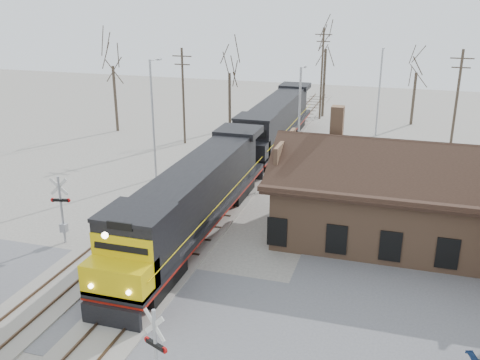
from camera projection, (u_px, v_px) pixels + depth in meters
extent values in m
plane|color=#A7A297|center=(131.00, 307.00, 26.39)|extent=(140.00, 140.00, 0.00)
cube|color=#5A5A5E|center=(131.00, 307.00, 26.38)|extent=(60.00, 9.00, 0.03)
cube|color=#A7A297|center=(227.00, 200.00, 39.90)|extent=(3.40, 90.00, 0.12)
cube|color=#473323|center=(217.00, 197.00, 40.06)|extent=(0.08, 90.00, 0.14)
cube|color=#473323|center=(236.00, 199.00, 39.66)|extent=(0.08, 90.00, 0.14)
cube|color=#A7A297|center=(171.00, 193.00, 41.13)|extent=(3.40, 90.00, 0.12)
cube|color=#473323|center=(163.00, 191.00, 41.30)|extent=(0.08, 90.00, 0.14)
cube|color=#473323|center=(180.00, 193.00, 40.90)|extent=(0.08, 90.00, 0.14)
cube|color=#886146|center=(394.00, 208.00, 33.24)|extent=(14.00, 8.00, 4.00)
cube|color=black|center=(397.00, 176.00, 32.54)|extent=(15.20, 9.20, 0.30)
cube|color=black|center=(398.00, 172.00, 30.13)|extent=(15.00, 4.71, 2.66)
cube|color=black|center=(400.00, 151.00, 34.28)|extent=(15.00, 4.71, 2.66)
cube|color=#886146|center=(337.00, 123.00, 34.10)|extent=(0.80, 0.80, 2.20)
cube|color=black|center=(149.00, 277.00, 28.02)|extent=(2.67, 4.27, 1.07)
cube|color=black|center=(230.00, 189.00, 40.54)|extent=(2.67, 4.27, 1.07)
cube|color=black|center=(197.00, 213.00, 34.00)|extent=(3.20, 21.36, 0.37)
cube|color=maroon|center=(197.00, 216.00, 34.07)|extent=(3.22, 21.36, 0.13)
cube|color=black|center=(203.00, 182.00, 34.65)|extent=(2.78, 15.49, 2.99)
cube|color=black|center=(137.00, 242.00, 26.32)|extent=(3.20, 2.99, 2.99)
cube|color=#DBBC0B|center=(120.00, 275.00, 24.98)|extent=(3.20, 1.92, 1.50)
cube|color=black|center=(111.00, 317.00, 24.56)|extent=(2.99, 0.25, 1.07)
cylinder|color=#FFF2CC|center=(105.00, 235.00, 23.26)|extent=(0.30, 0.10, 0.30)
cube|color=black|center=(258.00, 159.00, 47.74)|extent=(2.67, 4.27, 1.07)
cube|color=black|center=(290.00, 124.00, 60.26)|extent=(2.67, 4.27, 1.07)
cube|color=black|center=(276.00, 132.00, 53.72)|extent=(3.20, 21.36, 0.37)
cube|color=maroon|center=(276.00, 134.00, 53.79)|extent=(3.22, 21.36, 0.13)
cube|color=black|center=(279.00, 113.00, 54.37)|extent=(2.78, 15.49, 2.99)
cube|color=black|center=(255.00, 135.00, 46.04)|extent=(3.20, 2.99, 2.99)
cube|color=black|center=(249.00, 150.00, 44.70)|extent=(3.20, 1.92, 1.50)
cube|color=black|center=(246.00, 172.00, 44.28)|extent=(2.99, 0.25, 1.07)
cylinder|color=#A5A8AD|center=(157.00, 359.00, 19.44)|extent=(0.15, 0.15, 4.18)
cube|color=silver|center=(154.00, 325.00, 18.95)|extent=(1.02, 0.47, 1.09)
cube|color=silver|center=(154.00, 325.00, 18.95)|extent=(1.02, 0.47, 1.09)
cube|color=black|center=(156.00, 345.00, 19.23)|extent=(0.92, 0.51, 0.16)
cylinder|color=#B20C0C|center=(147.00, 340.00, 19.52)|extent=(0.26, 0.17, 0.25)
cylinder|color=#B20C0C|center=(164.00, 350.00, 18.94)|extent=(0.26, 0.17, 0.25)
cylinder|color=#A5A8AD|center=(62.00, 210.00, 32.54)|extent=(0.15, 0.15, 4.33)
cube|color=silver|center=(59.00, 187.00, 32.04)|extent=(1.11, 0.29, 1.13)
cube|color=silver|center=(59.00, 187.00, 32.04)|extent=(1.11, 0.29, 1.13)
cube|color=black|center=(61.00, 200.00, 32.33)|extent=(0.98, 0.36, 0.16)
cylinder|color=#B20C0C|center=(68.00, 200.00, 32.29)|extent=(0.27, 0.14, 0.26)
cylinder|color=#B20C0C|center=(53.00, 200.00, 32.36)|extent=(0.27, 0.14, 0.26)
cube|color=#A5A8AD|center=(64.00, 228.00, 32.94)|extent=(0.43, 0.32, 0.54)
cylinder|color=#A5A8AD|center=(153.00, 121.00, 42.98)|extent=(0.18, 0.18, 9.79)
cylinder|color=#A5A8AD|center=(155.00, 59.00, 42.19)|extent=(0.12, 1.80, 0.12)
cube|color=#A5A8AD|center=(159.00, 59.00, 42.95)|extent=(0.25, 0.50, 0.12)
cylinder|color=#A5A8AD|center=(299.00, 125.00, 42.90)|extent=(0.18, 0.18, 9.22)
cylinder|color=#A5A8AD|center=(303.00, 67.00, 42.21)|extent=(0.12, 1.80, 0.12)
cube|color=#A5A8AD|center=(305.00, 67.00, 42.97)|extent=(0.25, 0.50, 0.12)
cylinder|color=#A5A8AD|center=(379.00, 93.00, 56.39)|extent=(0.18, 0.18, 9.28)
cylinder|color=#A5A8AD|center=(383.00, 48.00, 55.69)|extent=(0.12, 1.80, 0.12)
cube|color=#A5A8AD|center=(384.00, 48.00, 56.45)|extent=(0.25, 0.50, 0.12)
cylinder|color=#382D23|center=(183.00, 97.00, 53.44)|extent=(0.24, 0.24, 9.60)
cube|color=#382D23|center=(182.00, 56.00, 52.11)|extent=(2.00, 0.10, 0.10)
cube|color=#382D23|center=(182.00, 64.00, 52.38)|extent=(1.60, 0.10, 0.10)
cylinder|color=#382D23|center=(322.00, 74.00, 63.85)|extent=(0.24, 0.24, 10.83)
cube|color=#382D23|center=(324.00, 34.00, 62.31)|extent=(2.00, 0.10, 0.10)
cube|color=#382D23|center=(323.00, 41.00, 62.58)|extent=(1.60, 0.10, 0.10)
cylinder|color=#382D23|center=(456.00, 106.00, 48.27)|extent=(0.24, 0.24, 10.01)
cube|color=#382D23|center=(462.00, 58.00, 46.87)|extent=(2.00, 0.10, 0.10)
cube|color=#382D23|center=(461.00, 68.00, 47.14)|extent=(1.60, 0.10, 0.10)
cylinder|color=#382D23|center=(115.00, 99.00, 58.77)|extent=(0.32, 0.32, 7.17)
cylinder|color=#382D23|center=(230.00, 102.00, 59.46)|extent=(0.32, 0.32, 6.33)
cylinder|color=#382D23|center=(324.00, 83.00, 65.61)|extent=(0.32, 0.32, 8.25)
cylinder|color=#382D23|center=(413.00, 99.00, 61.85)|extent=(0.32, 0.32, 6.05)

